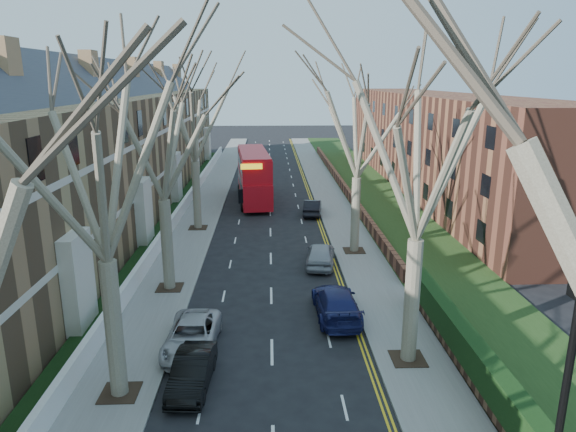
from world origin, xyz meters
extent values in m
cube|color=slate|center=(-6.00, 39.00, 0.06)|extent=(3.00, 102.00, 0.12)
cube|color=slate|center=(6.00, 39.00, 0.06)|extent=(3.00, 102.00, 0.12)
cube|color=olive|center=(-13.80, 31.00, 5.00)|extent=(9.00, 78.00, 10.00)
cube|color=#32343D|center=(-13.80, 31.00, 11.00)|extent=(4.67, 78.00, 4.67)
cube|color=beige|center=(-9.35, 31.00, 3.50)|extent=(0.12, 78.00, 0.35)
cube|color=beige|center=(-9.35, 31.00, 7.00)|extent=(0.12, 78.00, 0.35)
cube|color=brown|center=(17.50, 43.00, 5.00)|extent=(8.00, 54.00, 10.00)
cube|color=brown|center=(7.70, 43.00, 0.57)|extent=(0.35, 54.00, 0.90)
cube|color=black|center=(7.70, 2.00, 1.32)|extent=(0.70, 24.00, 1.20)
cube|color=white|center=(-7.65, 31.00, 0.62)|extent=(0.30, 78.00, 1.00)
cube|color=#1E3814|center=(10.50, 39.00, 0.15)|extent=(6.00, 102.00, 0.06)
cylinder|color=#675E49|center=(-5.70, 6.00, 2.75)|extent=(0.64, 0.64, 5.25)
cube|color=#2D2116|center=(-5.70, 6.00, 0.14)|extent=(1.40, 1.40, 0.05)
cylinder|color=#675E49|center=(-5.70, 16.00, 2.66)|extent=(0.64, 0.64, 5.07)
cube|color=#2D2116|center=(-5.70, 16.00, 0.14)|extent=(1.40, 1.40, 0.05)
cylinder|color=#675E49|center=(-5.70, 28.00, 2.75)|extent=(0.60, 0.60, 5.25)
cube|color=#2D2116|center=(-5.70, 28.00, 0.14)|extent=(1.40, 1.40, 0.05)
cylinder|color=#675E49|center=(5.70, 8.00, 2.75)|extent=(0.64, 0.64, 5.25)
cube|color=#2D2116|center=(5.70, 8.00, 0.14)|extent=(1.40, 1.40, 0.05)
cylinder|color=#675E49|center=(5.70, 22.00, 2.66)|extent=(0.60, 0.60, 5.07)
cube|color=#2D2116|center=(5.70, 22.00, 0.14)|extent=(1.40, 1.40, 0.05)
cube|color=red|center=(-1.54, 37.43, 1.49)|extent=(3.66, 11.62, 2.29)
cube|color=red|center=(-1.54, 37.43, 3.67)|extent=(3.61, 11.05, 2.08)
cube|color=black|center=(-1.54, 37.43, 1.96)|extent=(3.59, 10.71, 0.93)
cube|color=black|center=(-1.54, 37.43, 3.78)|extent=(3.57, 10.48, 0.93)
imported|color=black|center=(-3.07, 6.53, 0.64)|extent=(1.58, 3.96, 1.28)
imported|color=#ADAEB3|center=(-3.48, 9.35, 0.65)|extent=(2.28, 4.74, 1.30)
imported|color=#171B51|center=(3.22, 12.30, 0.74)|extent=(2.20, 5.13, 1.47)
imported|color=#989AA1|center=(3.16, 19.61, 0.73)|extent=(2.31, 4.51, 1.47)
imported|color=black|center=(3.68, 32.13, 0.67)|extent=(1.95, 4.21, 1.34)
camera|label=1|loc=(-0.03, -11.02, 11.50)|focal=32.00mm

